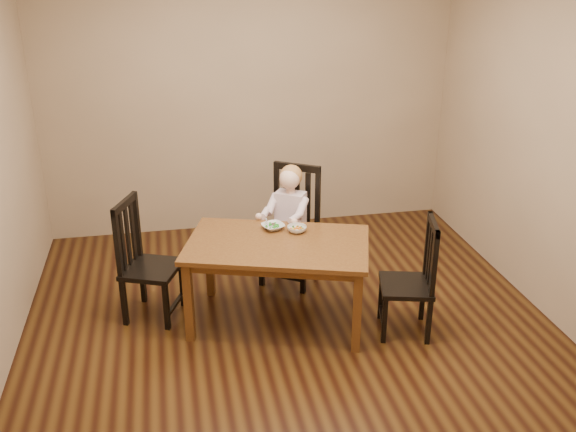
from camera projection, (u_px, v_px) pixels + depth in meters
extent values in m
cube|color=#44290E|center=(290.00, 325.00, 4.91)|extent=(4.00, 4.00, 0.01)
cube|color=#967D5F|center=(250.00, 96.00, 6.19)|extent=(4.00, 0.01, 2.70)
cube|color=#967D5F|center=(389.00, 305.00, 2.58)|extent=(4.00, 0.01, 2.70)
cube|color=#967D5F|center=(555.00, 141.00, 4.75)|extent=(0.01, 4.00, 2.70)
cube|color=#4B2A11|center=(278.00, 245.00, 4.73)|extent=(1.51, 1.17, 0.04)
cube|color=#4B2A11|center=(278.00, 251.00, 4.75)|extent=(1.38, 1.03, 0.07)
cube|color=#4B2A11|center=(189.00, 302.00, 4.62)|extent=(0.08, 0.08, 0.63)
cube|color=#4B2A11|center=(357.00, 312.00, 4.49)|extent=(0.08, 0.08, 0.63)
cube|color=#4B2A11|center=(210.00, 260.00, 5.23)|extent=(0.08, 0.08, 0.63)
cube|color=#4B2A11|center=(358.00, 268.00, 5.11)|extent=(0.08, 0.08, 0.63)
cube|color=black|center=(290.00, 235.00, 5.43)|extent=(0.59, 0.58, 0.04)
cube|color=black|center=(317.00, 253.00, 5.61)|extent=(0.05, 0.05, 0.40)
cube|color=black|center=(277.00, 247.00, 5.73)|extent=(0.05, 0.05, 0.40)
cube|color=black|center=(303.00, 271.00, 5.30)|extent=(0.05, 0.05, 0.40)
cube|color=black|center=(262.00, 264.00, 5.42)|extent=(0.05, 0.05, 0.40)
cube|color=black|center=(318.00, 198.00, 5.40)|extent=(0.05, 0.05, 0.56)
cube|color=black|center=(277.00, 192.00, 5.53)|extent=(0.05, 0.05, 0.56)
cube|color=black|center=(297.00, 167.00, 5.37)|extent=(0.37, 0.25, 0.06)
cube|color=black|center=(308.00, 200.00, 5.44)|extent=(0.05, 0.04, 0.48)
cube|color=black|center=(297.00, 198.00, 5.48)|extent=(0.05, 0.04, 0.48)
cube|color=black|center=(286.00, 197.00, 5.51)|extent=(0.05, 0.04, 0.48)
cube|color=black|center=(152.00, 269.00, 4.90)|extent=(0.52, 0.53, 0.04)
cube|color=black|center=(143.00, 280.00, 5.17)|extent=(0.05, 0.05, 0.38)
cube|color=black|center=(124.00, 303.00, 4.85)|extent=(0.05, 0.05, 0.38)
cube|color=black|center=(182.00, 284.00, 5.12)|extent=(0.05, 0.05, 0.38)
cube|color=black|center=(166.00, 307.00, 4.79)|extent=(0.05, 0.05, 0.38)
cube|color=black|center=(137.00, 224.00, 4.98)|extent=(0.05, 0.05, 0.53)
cube|color=black|center=(117.00, 243.00, 4.66)|extent=(0.05, 0.05, 0.53)
cube|color=black|center=(124.00, 204.00, 4.73)|extent=(0.18, 0.38, 0.06)
cube|color=black|center=(133.00, 232.00, 4.92)|extent=(0.03, 0.05, 0.46)
cube|color=black|center=(128.00, 237.00, 4.83)|extent=(0.03, 0.05, 0.46)
cube|color=black|center=(123.00, 242.00, 4.75)|extent=(0.03, 0.05, 0.46)
cube|color=black|center=(406.00, 286.00, 4.71)|extent=(0.46, 0.47, 0.04)
cube|color=black|center=(429.00, 322.00, 4.62)|extent=(0.04, 0.04, 0.36)
cube|color=black|center=(422.00, 298.00, 4.93)|extent=(0.04, 0.04, 0.36)
cube|color=black|center=(384.00, 321.00, 4.64)|extent=(0.04, 0.04, 0.36)
cube|color=black|center=(381.00, 297.00, 4.95)|extent=(0.04, 0.04, 0.36)
cube|color=black|center=(435.00, 264.00, 4.44)|extent=(0.04, 0.04, 0.50)
cube|color=black|center=(428.00, 243.00, 4.75)|extent=(0.04, 0.04, 0.50)
cube|color=black|center=(434.00, 225.00, 4.51)|extent=(0.12, 0.37, 0.05)
cube|color=black|center=(432.00, 262.00, 4.52)|extent=(0.03, 0.04, 0.43)
cube|color=black|center=(431.00, 257.00, 4.60)|extent=(0.03, 0.04, 0.43)
cube|color=black|center=(429.00, 251.00, 4.68)|extent=(0.03, 0.04, 0.43)
imported|color=silver|center=(273.00, 227.00, 4.94)|extent=(0.21, 0.21, 0.04)
imported|color=silver|center=(297.00, 229.00, 4.89)|extent=(0.18, 0.18, 0.05)
cube|color=silver|center=(268.00, 224.00, 4.92)|extent=(0.02, 0.13, 0.05)
cube|color=silver|center=(268.00, 226.00, 4.92)|extent=(0.03, 0.04, 0.01)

